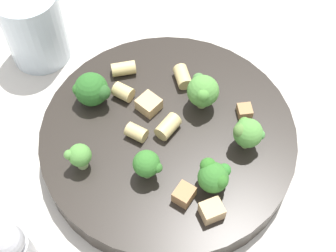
{
  "coord_description": "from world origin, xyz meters",
  "views": [
    {
      "loc": [
        -0.26,
        -0.1,
        0.47
      ],
      "look_at": [
        0.0,
        0.0,
        0.04
      ],
      "focal_mm": 50.0,
      "sensor_mm": 36.0,
      "label": 1
    }
  ],
  "objects_px": {
    "rigatoni_1": "(123,92)",
    "rigatoni_2": "(165,124)",
    "broccoli_floret_1": "(149,165)",
    "drinking_glass": "(35,31)",
    "chicken_chunk_0": "(184,195)",
    "broccoli_floret_4": "(92,90)",
    "broccoli_floret_3": "(203,91)",
    "broccoli_floret_2": "(79,156)",
    "broccoli_floret_0": "(214,176)",
    "chicken_chunk_2": "(245,111)",
    "rigatoni_4": "(124,69)",
    "chicken_chunk_3": "(212,211)",
    "chicken_chunk_1": "(149,104)",
    "broccoli_floret_5": "(247,133)",
    "rigatoni_3": "(183,77)",
    "rigatoni_0": "(136,132)",
    "pasta_bowl": "(168,137)",
    "pepper_shaker": "(14,250)"
  },
  "relations": [
    {
      "from": "broccoli_floret_1",
      "to": "rigatoni_2",
      "type": "relative_size",
      "value": 1.35
    },
    {
      "from": "chicken_chunk_1",
      "to": "drinking_glass",
      "type": "bearing_deg",
      "value": 73.91
    },
    {
      "from": "broccoli_floret_5",
      "to": "rigatoni_0",
      "type": "height_order",
      "value": "broccoli_floret_5"
    },
    {
      "from": "broccoli_floret_4",
      "to": "broccoli_floret_3",
      "type": "bearing_deg",
      "value": -71.23
    },
    {
      "from": "rigatoni_0",
      "to": "chicken_chunk_1",
      "type": "bearing_deg",
      "value": 3.39
    },
    {
      "from": "broccoli_floret_3",
      "to": "broccoli_floret_2",
      "type": "bearing_deg",
      "value": 142.9
    },
    {
      "from": "rigatoni_2",
      "to": "broccoli_floret_1",
      "type": "bearing_deg",
      "value": -173.26
    },
    {
      "from": "rigatoni_0",
      "to": "chicken_chunk_2",
      "type": "bearing_deg",
      "value": -53.81
    },
    {
      "from": "broccoli_floret_1",
      "to": "rigatoni_1",
      "type": "distance_m",
      "value": 0.11
    },
    {
      "from": "broccoli_floret_0",
      "to": "chicken_chunk_3",
      "type": "height_order",
      "value": "broccoli_floret_0"
    },
    {
      "from": "broccoli_floret_1",
      "to": "broccoli_floret_3",
      "type": "bearing_deg",
      "value": -10.38
    },
    {
      "from": "pasta_bowl",
      "to": "broccoli_floret_4",
      "type": "xyz_separation_m",
      "value": [
        0.01,
        0.1,
        0.03
      ]
    },
    {
      "from": "broccoli_floret_2",
      "to": "chicken_chunk_1",
      "type": "bearing_deg",
      "value": -21.39
    },
    {
      "from": "chicken_chunk_1",
      "to": "broccoli_floret_5",
      "type": "bearing_deg",
      "value": -93.52
    },
    {
      "from": "chicken_chunk_3",
      "to": "drinking_glass",
      "type": "height_order",
      "value": "drinking_glass"
    },
    {
      "from": "rigatoni_3",
      "to": "chicken_chunk_0",
      "type": "relative_size",
      "value": 1.35
    },
    {
      "from": "broccoli_floret_0",
      "to": "chicken_chunk_2",
      "type": "distance_m",
      "value": 0.1
    },
    {
      "from": "broccoli_floret_1",
      "to": "rigatoni_3",
      "type": "height_order",
      "value": "broccoli_floret_1"
    },
    {
      "from": "chicken_chunk_0",
      "to": "broccoli_floret_4",
      "type": "bearing_deg",
      "value": 61.48
    },
    {
      "from": "broccoli_floret_5",
      "to": "chicken_chunk_0",
      "type": "relative_size",
      "value": 2.02
    },
    {
      "from": "broccoli_floret_2",
      "to": "rigatoni_0",
      "type": "distance_m",
      "value": 0.07
    },
    {
      "from": "chicken_chunk_0",
      "to": "rigatoni_1",
      "type": "bearing_deg",
      "value": 49.48
    },
    {
      "from": "pasta_bowl",
      "to": "broccoli_floret_3",
      "type": "distance_m",
      "value": 0.07
    },
    {
      "from": "broccoli_floret_5",
      "to": "rigatoni_0",
      "type": "distance_m",
      "value": 0.12
    },
    {
      "from": "broccoli_floret_2",
      "to": "chicken_chunk_1",
      "type": "distance_m",
      "value": 0.1
    },
    {
      "from": "rigatoni_3",
      "to": "chicken_chunk_3",
      "type": "bearing_deg",
      "value": -149.6
    },
    {
      "from": "chicken_chunk_1",
      "to": "chicken_chunk_2",
      "type": "distance_m",
      "value": 0.11
    },
    {
      "from": "chicken_chunk_0",
      "to": "chicken_chunk_3",
      "type": "bearing_deg",
      "value": -101.34
    },
    {
      "from": "broccoli_floret_1",
      "to": "drinking_glass",
      "type": "height_order",
      "value": "drinking_glass"
    },
    {
      "from": "rigatoni_4",
      "to": "rigatoni_0",
      "type": "bearing_deg",
      "value": -146.55
    },
    {
      "from": "broccoli_floret_0",
      "to": "broccoli_floret_4",
      "type": "relative_size",
      "value": 0.86
    },
    {
      "from": "broccoli_floret_1",
      "to": "rigatoni_0",
      "type": "bearing_deg",
      "value": 39.49
    },
    {
      "from": "broccoli_floret_1",
      "to": "broccoli_floret_4",
      "type": "height_order",
      "value": "broccoli_floret_4"
    },
    {
      "from": "broccoli_floret_3",
      "to": "broccoli_floret_4",
      "type": "height_order",
      "value": "broccoli_floret_3"
    },
    {
      "from": "rigatoni_3",
      "to": "rigatoni_4",
      "type": "height_order",
      "value": "same"
    },
    {
      "from": "broccoli_floret_0",
      "to": "chicken_chunk_1",
      "type": "bearing_deg",
      "value": 55.93
    },
    {
      "from": "broccoli_floret_2",
      "to": "rigatoni_3",
      "type": "distance_m",
      "value": 0.16
    },
    {
      "from": "rigatoni_0",
      "to": "pasta_bowl",
      "type": "bearing_deg",
      "value": -56.54
    },
    {
      "from": "pasta_bowl",
      "to": "rigatoni_1",
      "type": "bearing_deg",
      "value": 68.98
    },
    {
      "from": "broccoli_floret_1",
      "to": "drinking_glass",
      "type": "bearing_deg",
      "value": 58.39
    },
    {
      "from": "rigatoni_4",
      "to": "chicken_chunk_2",
      "type": "distance_m",
      "value": 0.15
    },
    {
      "from": "chicken_chunk_2",
      "to": "chicken_chunk_3",
      "type": "relative_size",
      "value": 0.75
    },
    {
      "from": "pasta_bowl",
      "to": "chicken_chunk_3",
      "type": "distance_m",
      "value": 0.11
    },
    {
      "from": "broccoli_floret_5",
      "to": "broccoli_floret_2",
      "type": "bearing_deg",
      "value": 119.86
    },
    {
      "from": "rigatoni_1",
      "to": "chicken_chunk_0",
      "type": "distance_m",
      "value": 0.15
    },
    {
      "from": "chicken_chunk_1",
      "to": "pepper_shaker",
      "type": "bearing_deg",
      "value": 165.47
    },
    {
      "from": "broccoli_floret_0",
      "to": "rigatoni_1",
      "type": "xyz_separation_m",
      "value": [
        0.07,
        0.13,
        -0.01
      ]
    },
    {
      "from": "rigatoni_2",
      "to": "chicken_chunk_1",
      "type": "relative_size",
      "value": 1.19
    },
    {
      "from": "pasta_bowl",
      "to": "chicken_chunk_1",
      "type": "bearing_deg",
      "value": 56.73
    },
    {
      "from": "rigatoni_1",
      "to": "rigatoni_2",
      "type": "xyz_separation_m",
      "value": [
        -0.02,
        -0.06,
        0.0
      ]
    }
  ]
}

